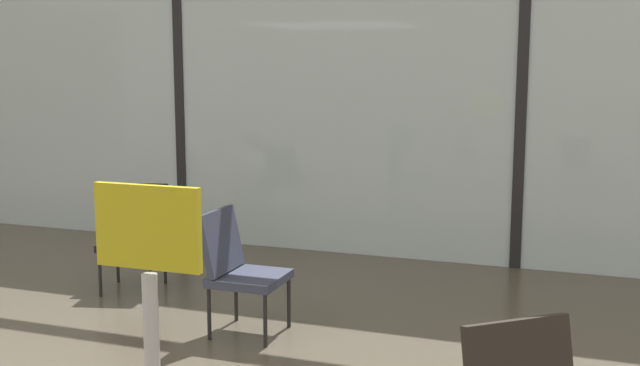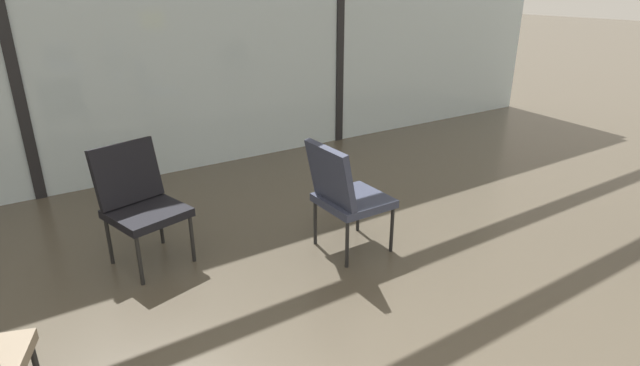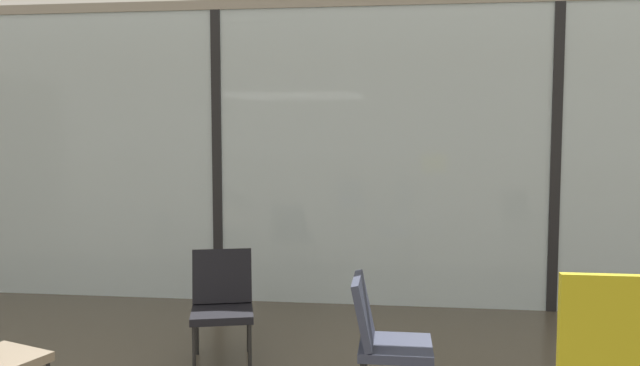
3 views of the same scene
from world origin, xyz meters
The scene contains 6 objects.
glass_curtain_wall centered at (0.00, 5.20, 1.56)m, with size 14.00×0.08×3.11m, color silver.
window_mullion_1 centered at (0.00, 5.20, 1.56)m, with size 0.10×0.12×3.11m, color black.
window_mullion_2 centered at (3.50, 5.20, 1.56)m, with size 0.10×0.12×3.11m, color black.
parked_airplane centered at (-0.36, 10.68, 1.80)m, with size 14.42×3.60×3.60m.
lounge_chair_0 centered at (1.83, 2.73, 0.49)m, with size 0.53×0.48×0.87m.
lounge_chair_2 centered at (0.53, 3.45, 0.49)m, with size 0.60×0.63×0.87m.
Camera 3 is at (1.91, -1.32, 1.83)m, focal length 34.92 mm.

